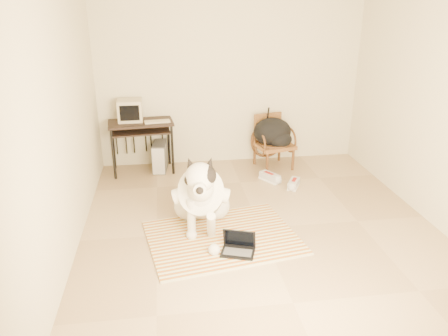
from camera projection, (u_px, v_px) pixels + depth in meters
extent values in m
plane|color=#A08662|center=(260.00, 228.00, 4.99)|extent=(4.50, 4.50, 0.00)
plane|color=beige|center=(231.00, 76.00, 6.56)|extent=(4.50, 0.00, 4.50)
plane|color=beige|center=(356.00, 214.00, 2.42)|extent=(4.50, 0.00, 4.50)
plane|color=beige|center=(63.00, 120.00, 4.23)|extent=(0.00, 4.50, 4.50)
plane|color=beige|center=(444.00, 107.00, 4.75)|extent=(0.00, 4.50, 4.50)
cube|color=#B2510E|center=(237.00, 261.00, 4.35)|extent=(1.60, 0.51, 0.02)
cube|color=#31762F|center=(229.00, 249.00, 4.57)|extent=(1.60, 0.51, 0.02)
cube|color=#884591|center=(222.00, 237.00, 4.78)|extent=(1.60, 0.51, 0.02)
cube|color=#EEDB49|center=(216.00, 227.00, 4.99)|extent=(1.60, 0.51, 0.02)
cube|color=#C3BC96|center=(210.00, 217.00, 5.21)|extent=(1.60, 0.51, 0.02)
sphere|color=silver|center=(188.00, 206.00, 5.14)|extent=(0.34, 0.34, 0.34)
sphere|color=silver|center=(216.00, 206.00, 5.15)|extent=(0.34, 0.34, 0.34)
ellipsoid|color=silver|center=(202.00, 204.00, 5.13)|extent=(0.41, 0.38, 0.34)
ellipsoid|color=silver|center=(201.00, 194.00, 4.85)|extent=(0.50, 0.81, 0.73)
cylinder|color=silver|center=(201.00, 193.00, 4.87)|extent=(0.56, 0.70, 0.66)
sphere|color=silver|center=(201.00, 189.00, 4.59)|extent=(0.28, 0.28, 0.28)
sphere|color=silver|center=(200.00, 177.00, 4.43)|extent=(0.31, 0.31, 0.31)
ellipsoid|color=black|center=(205.00, 175.00, 4.42)|extent=(0.24, 0.27, 0.23)
cylinder|color=silver|center=(200.00, 187.00, 4.32)|extent=(0.15, 0.17, 0.13)
sphere|color=black|center=(200.00, 191.00, 4.24)|extent=(0.08, 0.08, 0.08)
cone|color=black|center=(190.00, 164.00, 4.45)|extent=(0.16, 0.17, 0.19)
cone|color=black|center=(210.00, 164.00, 4.45)|extent=(0.15, 0.16, 0.19)
torus|color=silver|center=(200.00, 185.00, 4.56)|extent=(0.29, 0.17, 0.25)
cylinder|color=silver|center=(191.00, 218.00, 4.70)|extent=(0.11, 0.15, 0.46)
cylinder|color=silver|center=(211.00, 226.00, 4.59)|extent=(0.14, 0.42, 0.47)
sphere|color=silver|center=(192.00, 235.00, 4.75)|extent=(0.12, 0.12, 0.12)
sphere|color=silver|center=(214.00, 250.00, 4.46)|extent=(0.12, 0.12, 0.12)
cone|color=black|center=(201.00, 204.00, 5.45)|extent=(0.18, 0.47, 0.12)
cube|color=black|center=(238.00, 252.00, 4.47)|extent=(0.40, 0.33, 0.02)
cube|color=#474749|center=(238.00, 252.00, 4.46)|extent=(0.32, 0.23, 0.00)
cube|color=black|center=(239.00, 238.00, 4.50)|extent=(0.34, 0.19, 0.22)
cube|color=black|center=(239.00, 238.00, 4.49)|extent=(0.30, 0.16, 0.19)
cube|color=black|center=(141.00, 123.00, 6.34)|extent=(0.97, 0.60, 0.03)
cube|color=black|center=(141.00, 131.00, 6.33)|extent=(0.86, 0.49, 0.02)
cylinder|color=black|center=(113.00, 155.00, 6.19)|extent=(0.04, 0.04, 0.74)
cylinder|color=black|center=(113.00, 145.00, 6.58)|extent=(0.04, 0.04, 0.74)
cylinder|color=black|center=(172.00, 150.00, 6.38)|extent=(0.04, 0.04, 0.74)
cylinder|color=black|center=(169.00, 141.00, 6.77)|extent=(0.04, 0.04, 0.74)
cube|color=#B3A88C|center=(130.00, 110.00, 6.33)|extent=(0.35, 0.33, 0.31)
cube|color=black|center=(130.00, 113.00, 6.18)|extent=(0.27, 0.02, 0.22)
cube|color=#B3A88C|center=(157.00, 122.00, 6.29)|extent=(0.38, 0.18, 0.02)
cube|color=#474749|center=(160.00, 156.00, 6.59)|extent=(0.24, 0.46, 0.42)
cube|color=silver|center=(158.00, 162.00, 6.38)|extent=(0.18, 0.03, 0.40)
cube|color=brown|center=(274.00, 145.00, 6.63)|extent=(0.63, 0.61, 0.05)
cylinder|color=#38200F|center=(274.00, 143.00, 6.62)|extent=(0.49, 0.49, 0.04)
cube|color=brown|center=(268.00, 126.00, 6.75)|extent=(0.45, 0.14, 0.40)
cylinder|color=#38200F|center=(267.00, 164.00, 6.44)|extent=(0.04, 0.04, 0.33)
cylinder|color=#38200F|center=(255.00, 154.00, 6.82)|extent=(0.04, 0.04, 0.33)
cylinder|color=#38200F|center=(293.00, 160.00, 6.59)|extent=(0.04, 0.04, 0.33)
cylinder|color=#38200F|center=(279.00, 151.00, 6.96)|extent=(0.04, 0.04, 0.33)
ellipsoid|color=black|center=(272.00, 132.00, 6.54)|extent=(0.57, 0.47, 0.42)
ellipsoid|color=black|center=(280.00, 139.00, 6.47)|extent=(0.35, 0.29, 0.24)
cube|color=silver|center=(270.00, 180.00, 6.25)|extent=(0.29, 0.35, 0.03)
cube|color=#97989C|center=(270.00, 177.00, 6.24)|extent=(0.28, 0.34, 0.10)
cube|color=maroon|center=(270.00, 174.00, 6.22)|extent=(0.13, 0.17, 0.02)
cube|color=silver|center=(294.00, 186.00, 6.05)|extent=(0.25, 0.32, 0.03)
cube|color=#97989C|center=(294.00, 183.00, 6.04)|extent=(0.24, 0.31, 0.10)
cube|color=maroon|center=(294.00, 181.00, 6.02)|extent=(0.12, 0.16, 0.02)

